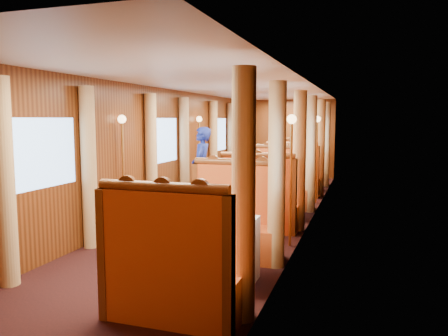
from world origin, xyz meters
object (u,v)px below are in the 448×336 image
at_px(banquette_mid_aft, 281,188).
at_px(teapot_right, 203,216).
at_px(banquette_near_aft, 234,226).
at_px(fruit_plate, 229,222).
at_px(passenger, 279,175).
at_px(banquette_mid_fwd, 259,206).
at_px(teapot_back, 201,211).
at_px(table_far, 298,176).
at_px(banquette_far_aft, 304,170).
at_px(table_mid, 271,198).
at_px(rose_vase_far, 298,155).
at_px(teapot_left, 187,214).
at_px(tea_tray, 199,218).
at_px(banquette_near_fwd, 171,277).
at_px(banquette_far_fwd, 292,179).
at_px(rose_vase_mid, 274,170).
at_px(table_near, 209,251).
at_px(steward, 202,168).

bearing_deg(banquette_mid_aft, teapot_right, -90.19).
xyz_separation_m(banquette_near_aft, banquette_mid_aft, (0.00, 3.50, 0.00)).
bearing_deg(fruit_plate, passenger, 93.83).
distance_m(banquette_mid_fwd, teapot_back, 2.44).
height_order(table_far, banquette_far_aft, banquette_far_aft).
bearing_deg(banquette_far_aft, table_mid, -90.00).
xyz_separation_m(teapot_right, rose_vase_far, (-0.01, 7.11, 0.12)).
relative_size(banquette_mid_fwd, banquette_mid_aft, 1.00).
relative_size(banquette_mid_aft, teapot_right, 9.49).
bearing_deg(teapot_left, tea_tray, 11.88).
relative_size(banquette_near_fwd, banquette_far_fwd, 1.00).
bearing_deg(banquette_mid_fwd, banquette_far_fwd, 90.00).
relative_size(banquette_mid_fwd, rose_vase_mid, 3.72).
relative_size(banquette_near_aft, passenger, 1.76).
relative_size(teapot_back, fruit_plate, 0.69).
distance_m(banquette_near_fwd, tea_tray, 1.03).
xyz_separation_m(table_near, tea_tray, (-0.10, -0.04, 0.38)).
xyz_separation_m(table_mid, banquette_mid_aft, (0.00, 1.01, 0.05)).
distance_m(banquette_mid_fwd, fruit_plate, 2.67).
bearing_deg(teapot_left, teapot_back, 46.03).
height_order(banquette_near_aft, table_far, banquette_near_aft).
bearing_deg(banquette_mid_aft, table_near, -90.00).
bearing_deg(passenger, steward, -169.44).
xyz_separation_m(table_mid, teapot_back, (-0.13, -3.42, 0.44)).
bearing_deg(passenger, rose_vase_mid, -87.31).
height_order(banquette_near_fwd, teapot_right, banquette_near_fwd).
distance_m(banquette_far_aft, rose_vase_mid, 4.55).
bearing_deg(rose_vase_mid, banquette_near_aft, -90.82).
bearing_deg(steward, rose_vase_mid, 64.37).
height_order(teapot_left, passenger, passenger).
xyz_separation_m(table_mid, teapot_right, (-0.02, -3.64, 0.43)).
height_order(banquette_near_aft, banquette_far_fwd, same).
distance_m(banquette_far_fwd, passenger, 1.76).
xyz_separation_m(banquette_far_fwd, rose_vase_far, (-0.03, 0.99, 0.50)).
bearing_deg(table_mid, tea_tray, -91.58).
relative_size(banquette_mid_fwd, tea_tray, 3.94).
relative_size(rose_vase_mid, steward, 0.21).
bearing_deg(tea_tray, banquette_far_fwd, 89.07).
distance_m(banquette_near_fwd, rose_vase_far, 8.01).
bearing_deg(table_near, banquette_near_fwd, -90.00).
distance_m(banquette_mid_aft, fruit_plate, 4.68).
xyz_separation_m(table_mid, table_far, (0.00, 3.50, 0.00)).
bearing_deg(fruit_plate, banquette_mid_aft, 93.61).
bearing_deg(banquette_mid_aft, banquette_far_fwd, 90.00).
bearing_deg(table_far, banquette_near_aft, -90.00).
bearing_deg(table_mid, table_far, 90.00).
height_order(banquette_near_fwd, rose_vase_mid, banquette_near_fwd).
xyz_separation_m(banquette_near_fwd, banquette_mid_fwd, (0.00, 3.50, 0.00)).
bearing_deg(banquette_near_fwd, rose_vase_mid, 89.55).
distance_m(tea_tray, fruit_plate, 0.41).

